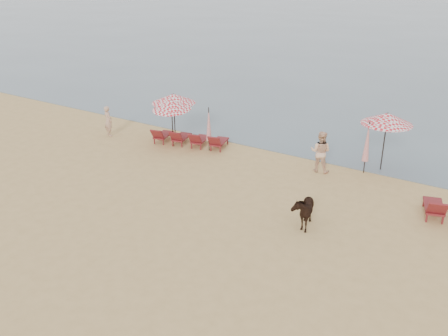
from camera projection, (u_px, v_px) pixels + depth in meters
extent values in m
plane|color=tan|center=(139.00, 255.00, 15.42)|extent=(120.00, 120.00, 0.00)
cube|color=maroon|center=(163.00, 135.00, 24.61)|extent=(0.84, 1.34, 0.07)
cube|color=maroon|center=(157.00, 134.00, 23.94)|extent=(0.65, 0.53, 0.54)
cube|color=maroon|center=(182.00, 137.00, 24.32)|extent=(0.84, 1.34, 0.07)
cube|color=maroon|center=(176.00, 137.00, 23.65)|extent=(0.65, 0.53, 0.54)
cube|color=maroon|center=(200.00, 139.00, 24.04)|extent=(0.84, 1.34, 0.07)
cube|color=maroon|center=(195.00, 139.00, 23.36)|extent=(0.65, 0.53, 0.54)
cube|color=maroon|center=(219.00, 142.00, 23.75)|extent=(0.84, 1.34, 0.07)
cube|color=maroon|center=(215.00, 141.00, 23.07)|extent=(0.65, 0.53, 0.54)
cube|color=maroon|center=(434.00, 206.00, 17.65)|extent=(0.99, 1.49, 0.08)
cube|color=maroon|center=(437.00, 209.00, 16.90)|extent=(0.74, 0.61, 0.60)
cylinder|color=black|center=(175.00, 119.00, 24.34)|extent=(0.05, 0.05, 2.21)
cone|color=red|center=(174.00, 98.00, 23.92)|extent=(2.11, 2.11, 0.45)
sphere|color=black|center=(174.00, 94.00, 23.84)|extent=(0.08, 0.08, 0.08)
cylinder|color=black|center=(172.00, 125.00, 23.72)|extent=(0.05, 0.05, 2.10)
cone|color=red|center=(172.00, 105.00, 23.32)|extent=(1.86, 1.89, 0.63)
sphere|color=black|center=(171.00, 100.00, 23.24)|extent=(0.08, 0.08, 0.08)
cylinder|color=black|center=(384.00, 144.00, 20.97)|extent=(0.05, 0.05, 2.37)
cone|color=red|center=(387.00, 118.00, 20.52)|extent=(2.10, 2.10, 0.47)
sphere|color=black|center=(388.00, 114.00, 20.44)|extent=(0.08, 0.08, 0.08)
cylinder|color=black|center=(209.00, 129.00, 23.12)|extent=(0.05, 0.05, 2.12)
cone|color=red|center=(209.00, 124.00, 23.02)|extent=(0.26, 0.26, 1.59)
cylinder|color=black|center=(366.00, 148.00, 20.72)|extent=(0.05, 0.05, 2.28)
cone|color=red|center=(367.00, 142.00, 20.61)|extent=(0.28, 0.28, 1.71)
imported|color=black|center=(303.00, 209.00, 16.87)|extent=(1.05, 1.59, 1.23)
imported|color=tan|center=(108.00, 121.00, 25.13)|extent=(0.66, 0.54, 1.56)
imported|color=#E2B08D|center=(320.00, 152.00, 20.96)|extent=(0.95, 0.78, 1.80)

